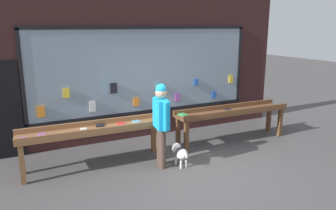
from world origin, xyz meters
TOP-DOWN VIEW (x-y plane):
  - ground_plane at (0.00, 0.00)m, footprint 40.00×40.00m
  - shopfront_facade at (-0.04, 2.39)m, footprint 7.72×0.29m
  - display_table_left at (-1.68, 1.00)m, footprint 2.93×0.69m
  - display_table_right at (1.68, 0.99)m, footprint 2.93×0.65m
  - person_browsing at (-0.50, 0.40)m, footprint 0.28×0.67m
  - small_dog at (-0.13, 0.29)m, footprint 0.25×0.57m

SIDE VIEW (x-z plane):
  - ground_plane at x=0.00m, z-range 0.00..0.00m
  - small_dog at x=-0.13m, z-range 0.07..0.50m
  - display_table_right at x=1.68m, z-range 0.27..1.14m
  - display_table_left at x=-1.68m, z-range 0.28..1.17m
  - person_browsing at x=-0.50m, z-range 0.15..1.86m
  - shopfront_facade at x=-0.04m, z-range -0.02..3.60m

